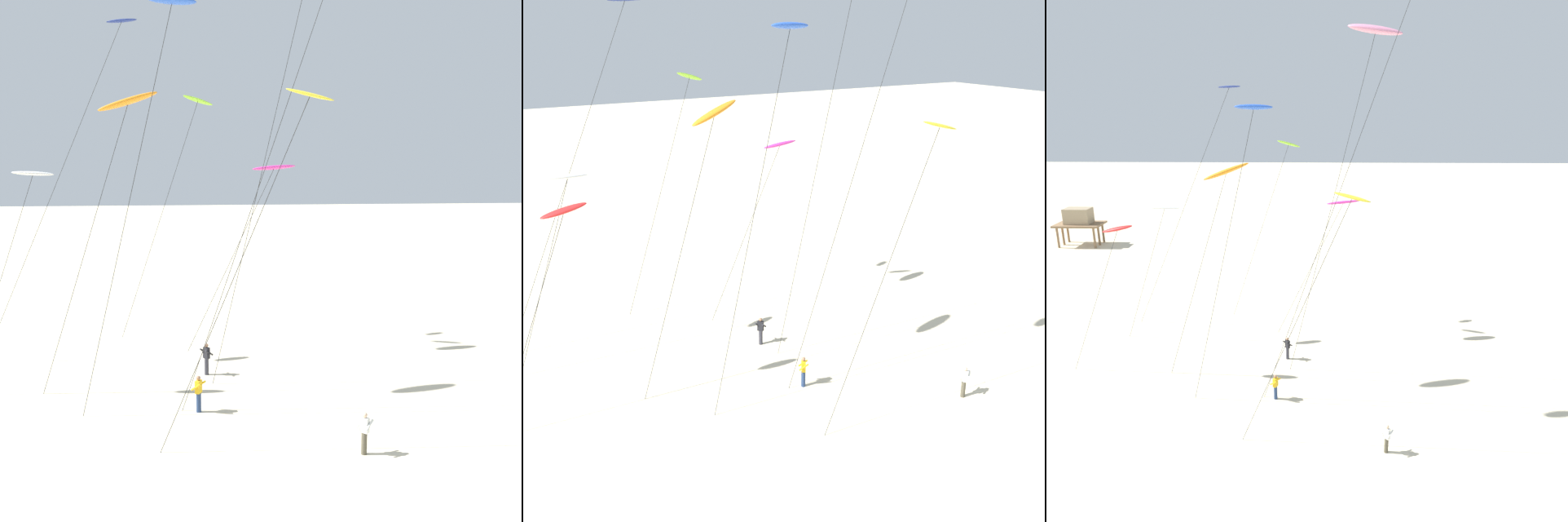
% 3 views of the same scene
% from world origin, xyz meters
% --- Properties ---
extents(ground_plane, '(260.00, 260.00, 0.00)m').
position_xyz_m(ground_plane, '(0.00, 0.00, 0.00)').
color(ground_plane, beige).
extents(kite_orange, '(5.87, 1.66, 14.39)m').
position_xyz_m(kite_orange, '(-6.75, 9.43, 13.64)').
color(kite_orange, orange).
rests_on(kite_orange, ground).
extents(kite_yellow, '(6.62, 0.64, 13.81)m').
position_xyz_m(kite_yellow, '(0.27, 2.25, 13.01)').
color(kite_yellow, yellow).
rests_on(kite_yellow, ground).
extents(kite_magenta, '(6.35, 1.19, 10.85)m').
position_xyz_m(kite_magenta, '(0.68, 16.02, 10.50)').
color(kite_magenta, '#D8339E').
rests_on(kite_magenta, ground).
extents(kite_white, '(4.73, 1.00, 10.51)m').
position_xyz_m(kite_white, '(-12.41, 14.98, 10.20)').
color(kite_white, white).
rests_on(kite_white, ground).
extents(kite_lime, '(5.88, 0.88, 14.94)m').
position_xyz_m(kite_lime, '(-3.67, 19.55, 14.02)').
color(kite_lime, '#8CD833').
rests_on(kite_lime, ground).
extents(kite_blue, '(5.27, 1.03, 17.73)m').
position_xyz_m(kite_blue, '(-4.62, 6.32, 17.28)').
color(kite_blue, blue).
rests_on(kite_blue, ground).
extents(kite_navy, '(9.20, 1.04, 18.89)m').
position_xyz_m(kite_navy, '(-8.13, 17.84, 17.83)').
color(kite_navy, navy).
rests_on(kite_navy, ground).
extents(kite_flyer_nearest, '(0.73, 0.73, 1.67)m').
position_xyz_m(kite_flyer_nearest, '(2.57, 1.31, 0.89)').
color(kite_flyer_nearest, '#4C4738').
rests_on(kite_flyer_nearest, ground).
extents(kite_flyer_middle, '(0.73, 0.73, 1.67)m').
position_xyz_m(kite_flyer_middle, '(-3.27, 11.55, 0.89)').
color(kite_flyer_middle, '#33333D').
rests_on(kite_flyer_middle, ground).
extents(kite_flyer_furthest, '(0.69, 0.70, 1.67)m').
position_xyz_m(kite_flyer_furthest, '(-3.71, 6.31, 0.89)').
color(kite_flyer_furthest, navy).
rests_on(kite_flyer_furthest, ground).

